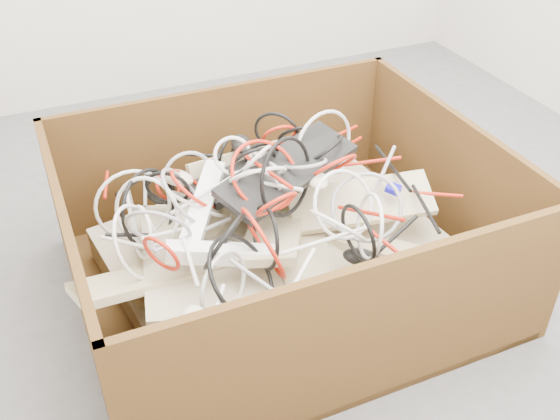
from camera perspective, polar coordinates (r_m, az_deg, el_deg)
name	(u,v)px	position (r m, az deg, el deg)	size (l,w,h in m)	color
ground	(330,232)	(2.46, 4.46, -1.96)	(3.00, 3.00, 0.00)	#545557
cardboard_box	(277,257)	(2.14, -0.27, -4.15)	(1.31, 1.09, 0.53)	#3C290F
keyboard_pile	(283,217)	(2.06, 0.31, -0.62)	(1.24, 0.82, 0.40)	#CCB990
mice_scatter	(268,213)	(1.94, -1.07, -0.24)	(0.76, 0.84, 0.20)	beige
power_strip_left	(203,205)	(1.96, -6.83, 0.44)	(0.33, 0.06, 0.04)	white
power_strip_right	(221,254)	(1.84, -5.23, -3.85)	(0.31, 0.06, 0.04)	white
vga_plug	(393,189)	(2.10, 9.96, 1.86)	(0.04, 0.04, 0.02)	#0E0BA8
cable_tangle	(241,201)	(1.94, -3.46, 0.82)	(1.17, 0.93, 0.49)	black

